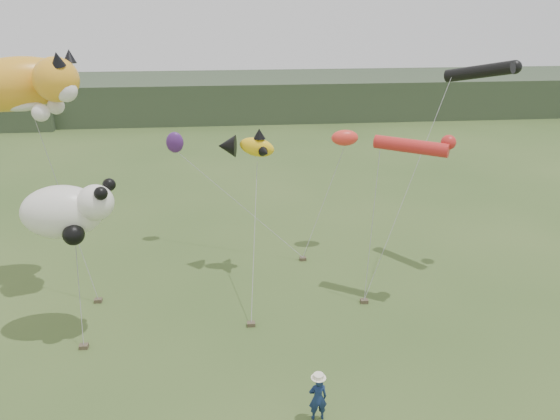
{
  "coord_description": "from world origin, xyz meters",
  "views": [
    {
      "loc": [
        -0.96,
        -15.12,
        12.16
      ],
      "look_at": [
        0.85,
        3.0,
        4.99
      ],
      "focal_mm": 35.0,
      "sensor_mm": 36.0,
      "label": 1
    }
  ],
  "objects": [
    {
      "name": "headland",
      "position": [
        -3.11,
        44.69,
        1.92
      ],
      "size": [
        90.0,
        13.0,
        4.0
      ],
      "color": "#2D3D28",
      "rests_on": "ground"
    },
    {
      "name": "sandbag_anchors",
      "position": [
        -1.25,
        4.95,
        0.08
      ],
      "size": [
        11.57,
        6.6,
        0.16
      ],
      "color": "brown",
      "rests_on": "ground"
    },
    {
      "name": "cat_kite",
      "position": [
        -9.05,
        8.09,
        8.84
      ],
      "size": [
        6.3,
        3.75,
        2.7
      ],
      "color": "orange",
      "rests_on": "ground"
    },
    {
      "name": "panda_kite",
      "position": [
        -6.81,
        3.93,
        4.88
      ],
      "size": [
        3.46,
        2.24,
        2.15
      ],
      "color": "white",
      "rests_on": "ground"
    },
    {
      "name": "fish_kite",
      "position": [
        -0.12,
        8.59,
        5.91
      ],
      "size": [
        2.69,
        1.76,
        1.4
      ],
      "color": "yellow",
      "rests_on": "ground"
    },
    {
      "name": "ground",
      "position": [
        0.0,
        0.0,
        0.0
      ],
      "size": [
        120.0,
        120.0,
        0.0
      ],
      "primitive_type": "plane",
      "color": "#385123",
      "rests_on": "ground"
    },
    {
      "name": "festival_attendant",
      "position": [
        1.51,
        -1.99,
        0.78
      ],
      "size": [
        0.58,
        0.39,
        1.56
      ],
      "primitive_type": "imported",
      "rotation": [
        0.0,
        0.0,
        3.18
      ],
      "color": "#14254D",
      "rests_on": "ground"
    },
    {
      "name": "misc_kites",
      "position": [
        1.44,
        11.16,
        5.52
      ],
      "size": [
        9.47,
        2.19,
        1.33
      ],
      "color": "#F6362B",
      "rests_on": "ground"
    },
    {
      "name": "tube_kites",
      "position": [
        8.6,
        6.91,
        7.9
      ],
      "size": [
        6.89,
        5.36,
        3.39
      ],
      "color": "black",
      "rests_on": "ground"
    }
  ]
}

